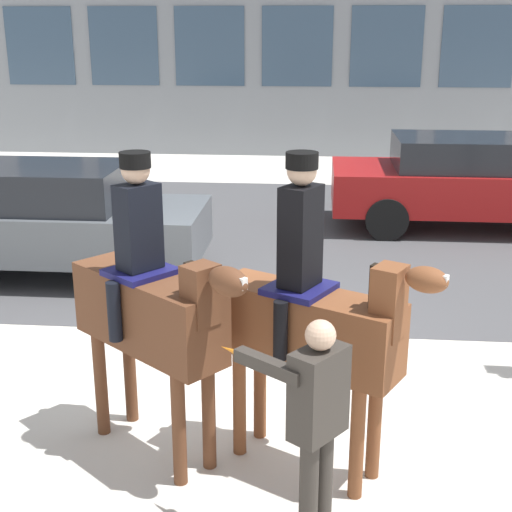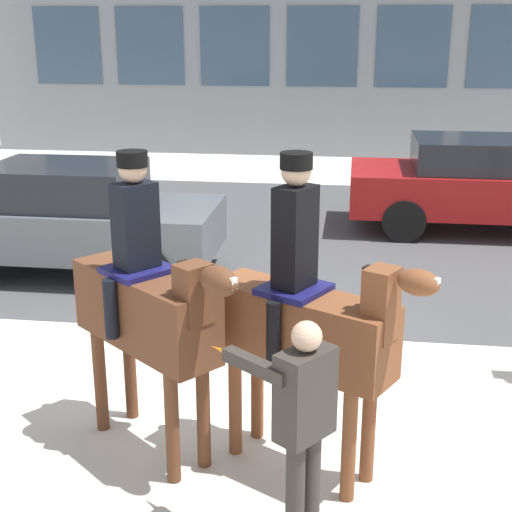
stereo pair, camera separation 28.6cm
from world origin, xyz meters
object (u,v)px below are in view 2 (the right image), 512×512
Objects in this scene: mounted_horse_companion at (305,319)px; street_car_far_lane at (487,183)px; pedestrian_bystander at (302,418)px; street_car_near_lane at (72,217)px; mounted_horse_lead at (147,304)px.

mounted_horse_companion is 0.54× the size of street_car_far_lane.
street_car_far_lane is (2.60, 8.53, -0.13)m from pedestrian_bystander.
street_car_near_lane is 7.06m from street_car_far_lane.
mounted_horse_companion is 0.62× the size of street_car_near_lane.
street_car_far_lane is at bearing 99.38° from mounted_horse_companion.
street_car_near_lane is 0.86× the size of street_car_far_lane.
mounted_horse_lead is at bearing -117.59° from street_car_far_lane.
mounted_horse_lead is 1.28m from mounted_horse_companion.
street_car_near_lane is (-3.69, 5.31, -0.14)m from pedestrian_bystander.
street_car_near_lane is (-2.36, 4.29, -0.48)m from mounted_horse_lead.
mounted_horse_lead reaches higher than street_car_far_lane.
street_car_near_lane is at bearing -17.92° from pedestrian_bystander.
pedestrian_bystander is at bearing -58.28° from mounted_horse_companion.
street_car_far_lane is at bearing 27.07° from street_car_near_lane.
street_car_far_lane is (3.92, 7.51, -0.46)m from mounted_horse_lead.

